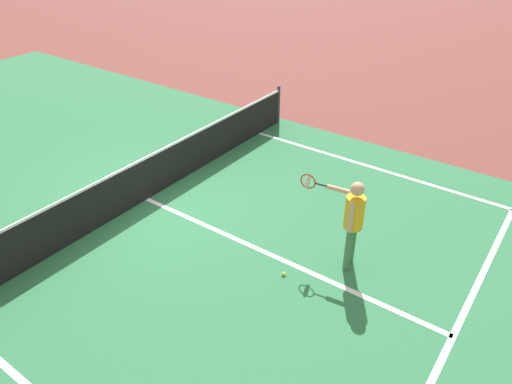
% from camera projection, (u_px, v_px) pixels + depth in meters
% --- Properties ---
extents(ground_plane, '(60.00, 60.00, 0.00)m').
position_uv_depth(ground_plane, '(147.00, 199.00, 10.20)').
color(ground_plane, brown).
extents(court_surface_inbounds, '(10.62, 24.40, 0.00)m').
position_uv_depth(court_surface_inbounds, '(147.00, 199.00, 10.20)').
color(court_surface_inbounds, '#2D7247').
rests_on(court_surface_inbounds, ground_plane).
extents(line_sideline_right, '(0.10, 11.89, 0.01)m').
position_uv_depth(line_sideline_right, '(490.00, 203.00, 10.08)').
color(line_sideline_right, white).
rests_on(line_sideline_right, ground_plane).
extents(line_service_near, '(8.22, 0.10, 0.01)m').
position_uv_depth(line_service_near, '(453.00, 336.00, 7.01)').
color(line_service_near, white).
rests_on(line_service_near, ground_plane).
extents(line_center_service, '(0.10, 6.40, 0.01)m').
position_uv_depth(line_center_service, '(272.00, 255.00, 8.61)').
color(line_center_service, white).
rests_on(line_center_service, ground_plane).
extents(net, '(10.16, 0.09, 1.07)m').
position_uv_depth(net, '(144.00, 179.00, 9.94)').
color(net, '#33383D').
rests_on(net, ground_plane).
extents(player_near, '(0.42, 1.23, 1.67)m').
position_uv_depth(player_near, '(352.00, 216.00, 7.84)').
color(player_near, '#3F7247').
rests_on(player_near, ground_plane).
extents(tennis_ball_mid_court, '(0.07, 0.07, 0.07)m').
position_uv_depth(tennis_ball_mid_court, '(284.00, 274.00, 8.13)').
color(tennis_ball_mid_court, '#CCE033').
rests_on(tennis_ball_mid_court, ground_plane).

